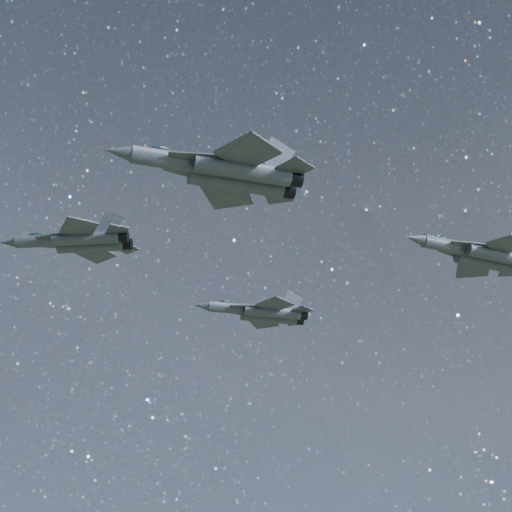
{
  "coord_description": "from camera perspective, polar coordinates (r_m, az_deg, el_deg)",
  "views": [
    {
      "loc": [
        -4.39,
        -78.76,
        108.44
      ],
      "look_at": [
        0.5,
        -3.51,
        146.97
      ],
      "focal_mm": 55.0,
      "sensor_mm": 36.0,
      "label": 1
    }
  ],
  "objects": [
    {
      "name": "jet_lead",
      "position": [
        84.99,
        -12.84,
        1.08
      ],
      "size": [
        15.1,
        10.46,
        3.79
      ],
      "rotation": [
        0.0,
        0.0,
        -0.16
      ],
      "color": "#383D47"
    },
    {
      "name": "jet_slot",
      "position": [
        89.46,
        16.14,
        0.1
      ],
      "size": [
        16.81,
        11.26,
        4.25
      ],
      "rotation": [
        0.0,
        0.0,
        0.32
      ],
      "color": "#383D47"
    },
    {
      "name": "jet_left",
      "position": [
        98.8,
        0.4,
        -4.12
      ],
      "size": [
        15.15,
        10.49,
        3.8
      ],
      "rotation": [
        0.0,
        0.0,
        0.16
      ],
      "color": "#383D47"
    },
    {
      "name": "jet_right",
      "position": [
        74.15,
        -2.36,
        6.19
      ],
      "size": [
        19.64,
        13.44,
        4.93
      ],
      "rotation": [
        0.0,
        0.0,
        0.22
      ],
      "color": "#383D47"
    }
  ]
}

